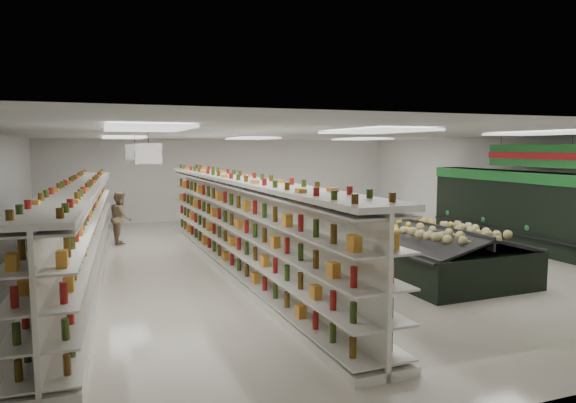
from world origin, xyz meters
name	(u,v)px	position (x,y,z in m)	size (l,w,h in m)	color
floor	(296,259)	(0.00, 0.00, 0.00)	(16.00, 16.00, 0.00)	beige
ceiling	(296,134)	(0.00, 0.00, 3.20)	(14.00, 16.00, 0.02)	white
wall_back	(225,179)	(0.00, 8.00, 1.60)	(14.00, 0.02, 3.20)	white
wall_front	(556,263)	(0.00, -8.00, 1.60)	(14.00, 0.02, 3.20)	white
wall_right	(511,190)	(7.00, 0.00, 1.60)	(0.02, 16.00, 3.20)	white
produce_wall_case	(539,207)	(6.53, -1.50, 1.24)	(0.93, 8.00, 2.20)	black
aisle_sign_near	(149,154)	(-3.80, -2.00, 2.75)	(0.52, 0.06, 0.75)	white
aisle_sign_far	(135,152)	(-3.80, 2.00, 2.75)	(0.52, 0.06, 0.75)	white
hortifruti_banner	(533,156)	(6.25, -1.50, 2.65)	(0.12, 3.20, 0.95)	#20792D
gondola_left	(81,236)	(-5.14, -0.30, 0.95)	(1.44, 11.92, 2.06)	white
gondola_center	(240,228)	(-1.68, -0.72, 1.00)	(1.37, 12.57, 2.17)	white
produce_island	(384,238)	(2.20, -0.67, 0.53)	(3.09, 7.92, 1.17)	black
soda_endcap	(217,207)	(-0.70, 6.28, 0.68)	(1.24, 0.97, 1.41)	red
shopper_main	(330,247)	(-0.52, -3.24, 0.94)	(0.69, 0.45, 1.88)	silver
shopper_background	(121,217)	(-4.16, 3.81, 0.79)	(0.77, 0.47, 1.57)	tan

